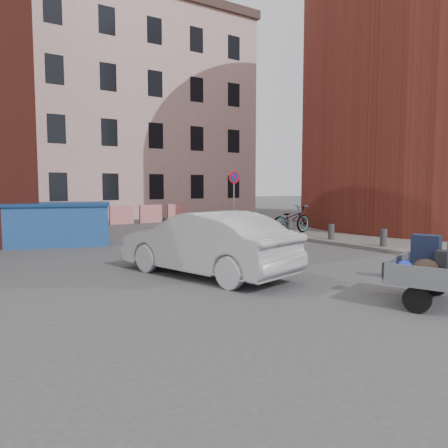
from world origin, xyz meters
TOP-DOWN VIEW (x-y plane):
  - ground at (0.00, 0.00)m, footprint 120.00×120.00m
  - sidewalk at (10.00, 4.00)m, footprint 9.00×24.00m
  - building_pink at (6.00, 22.00)m, footprint 16.00×8.00m
  - no_parking_sign at (6.00, 9.48)m, footprint 0.60×0.09m
  - bollards at (6.00, 3.40)m, footprint 0.22×9.02m
  - barriers at (4.20, 15.00)m, footprint 4.70×0.18m
  - trailer at (1.10, -3.22)m, footprint 1.87×1.98m
  - dumpster at (-2.37, 8.30)m, footprint 3.92×2.85m
  - silver_car at (-0.82, 1.02)m, footprint 2.61×4.73m
  - bicycle at (6.20, 5.73)m, footprint 2.22×0.98m

SIDE VIEW (x-z plane):
  - ground at x=0.00m, z-range 0.00..0.00m
  - sidewalk at x=10.00m, z-range 0.00..0.12m
  - bollards at x=6.00m, z-range 0.12..0.67m
  - barriers at x=4.20m, z-range 0.00..1.00m
  - trailer at x=1.10m, z-range 0.01..1.21m
  - bicycle at x=6.20m, z-range 0.12..1.25m
  - silver_car at x=-0.82m, z-range 0.00..1.48m
  - dumpster at x=-2.37m, z-range 0.01..1.48m
  - no_parking_sign at x=6.00m, z-range 0.69..3.34m
  - building_pink at x=6.00m, z-range 0.00..14.00m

